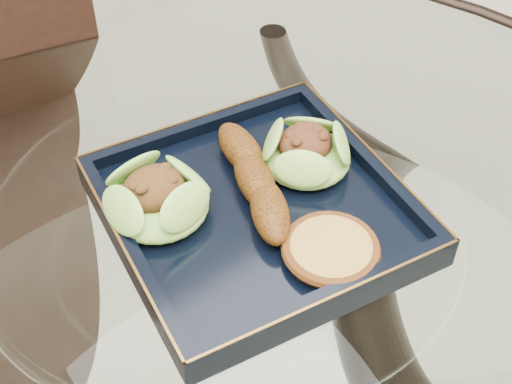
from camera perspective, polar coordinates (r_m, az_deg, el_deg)
dining_table at (r=0.80m, az=-2.25°, el=-12.70°), size 1.13×1.13×0.77m
dining_chair at (r=1.08m, az=-17.88°, el=-5.56°), size 0.44×0.44×0.86m
navy_plate at (r=0.69m, az=-0.00°, el=-1.75°), size 0.31×0.31×0.02m
lettuce_wrap_left at (r=0.67m, az=-7.89°, el=-0.68°), size 0.12×0.12×0.03m
lettuce_wrap_right at (r=0.72m, az=4.04°, el=3.05°), size 0.12×0.12×0.03m
roasted_plantain at (r=0.69m, az=-0.10°, el=1.05°), size 0.09×0.17×0.03m
crumb_patty at (r=0.64m, az=6.00°, el=-4.68°), size 0.10×0.10×0.01m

